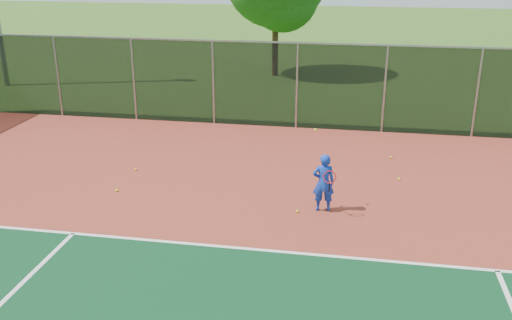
# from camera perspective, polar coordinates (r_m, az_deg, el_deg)

# --- Properties ---
(court_apron) EXTENTS (30.00, 20.00, 0.02)m
(court_apron) POSITION_cam_1_polar(r_m,az_deg,el_deg) (11.24, 13.84, -12.47)
(court_apron) COLOR #983726
(court_apron) RESTS_ON ground
(fence_back) EXTENTS (30.00, 0.06, 3.03)m
(fence_back) POSITION_cam_1_polar(r_m,az_deg,el_deg) (19.99, 12.75, 7.00)
(fence_back) COLOR black
(fence_back) RESTS_ON court_apron
(tennis_player) EXTENTS (0.59, 0.63, 2.04)m
(tennis_player) POSITION_cam_1_polar(r_m,az_deg,el_deg) (13.75, 6.77, -2.25)
(tennis_player) COLOR #1337B3
(tennis_player) RESTS_ON court_apron
(practice_ball_0) EXTENTS (0.07, 0.07, 0.07)m
(practice_ball_0) POSITION_cam_1_polar(r_m,az_deg,el_deg) (13.84, 4.14, -5.13)
(practice_ball_0) COLOR yellow
(practice_ball_0) RESTS_ON court_apron
(practice_ball_1) EXTENTS (0.07, 0.07, 0.07)m
(practice_ball_1) POSITION_cam_1_polar(r_m,az_deg,el_deg) (16.20, 14.11, -1.84)
(practice_ball_1) COLOR yellow
(practice_ball_1) RESTS_ON court_apron
(practice_ball_2) EXTENTS (0.07, 0.07, 0.07)m
(practice_ball_2) POSITION_cam_1_polar(r_m,az_deg,el_deg) (16.74, -11.95, -0.92)
(practice_ball_2) COLOR yellow
(practice_ball_2) RESTS_ON court_apron
(practice_ball_3) EXTENTS (0.07, 0.07, 0.07)m
(practice_ball_3) POSITION_cam_1_polar(r_m,az_deg,el_deg) (15.41, -13.75, -2.96)
(practice_ball_3) COLOR yellow
(practice_ball_3) RESTS_ON court_apron
(practice_ball_4) EXTENTS (0.07, 0.07, 0.07)m
(practice_ball_4) POSITION_cam_1_polar(r_m,az_deg,el_deg) (17.81, 13.35, 0.27)
(practice_ball_4) COLOR yellow
(practice_ball_4) RESTS_ON court_apron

